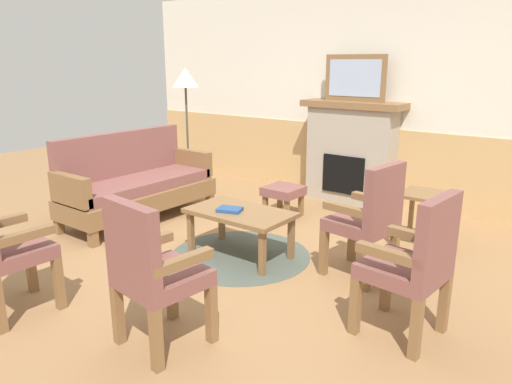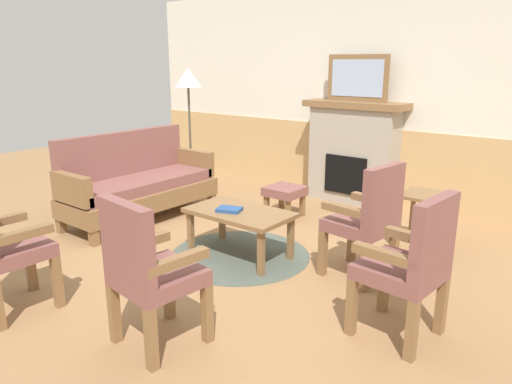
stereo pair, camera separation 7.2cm
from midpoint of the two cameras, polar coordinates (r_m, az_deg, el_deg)
The scene contains 14 objects.
ground_plane at distance 4.45m, azimuth -2.35°, elevation -7.80°, with size 14.00×14.00×0.00m, color #997047.
wall_back at distance 6.30m, azimuth 13.34°, elevation 10.99°, with size 7.20×0.14×2.70m.
fireplace at distance 6.16m, azimuth 11.97°, elevation 4.79°, with size 1.30×0.44×1.28m.
framed_picture at distance 6.07m, azimuth 12.45°, elevation 13.24°, with size 0.80×0.04×0.56m.
couch at distance 5.57m, azimuth -13.64°, elevation 0.89°, with size 0.70×1.80×0.98m.
coffee_table at distance 4.34m, azimuth -1.52°, elevation -2.92°, with size 0.96×0.56×0.44m.
round_rug at distance 4.48m, azimuth -1.49°, elevation -7.58°, with size 1.31×1.31×0.01m, color #4C564C.
book_on_table at distance 4.31m, azimuth -2.71°, elevation -2.10°, with size 0.22×0.16×0.03m, color navy.
footstool at distance 5.49m, azimuth 3.86°, elevation -0.13°, with size 0.40×0.40×0.36m.
armchair_near_fireplace at distance 3.96m, azimuth 13.83°, elevation -2.88°, with size 0.54×0.54×0.98m.
armchair_by_window_left at distance 3.17m, azimuth 18.82°, elevation -7.91°, with size 0.53×0.53×0.98m.
armchair_front_center at distance 2.99m, azimuth -12.21°, elevation -8.87°, with size 0.53×0.53×0.98m.
side_table at distance 4.78m, azimuth 20.14°, elevation -1.55°, with size 0.44×0.44×0.55m.
floor_lamp_by_couch at distance 6.47m, azimuth -7.84°, elevation 12.60°, with size 0.36×0.36×1.68m.
Camera 2 is at (2.70, -3.07, 1.75)m, focal length 33.23 mm.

